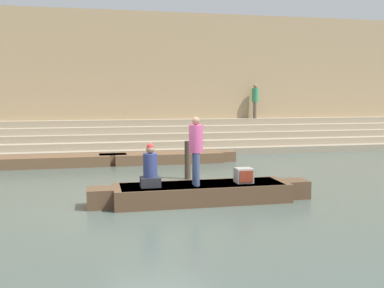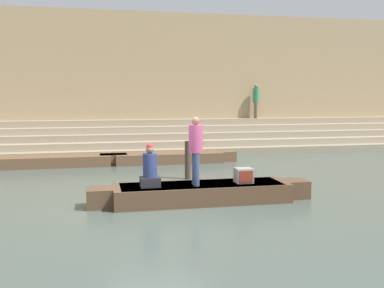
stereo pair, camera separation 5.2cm
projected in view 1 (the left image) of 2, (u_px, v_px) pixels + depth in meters
ground_plane at (160, 208)px, 10.89m from camera, size 120.00×120.00×0.00m
ghat_steps at (127, 141)px, 21.46m from camera, size 36.00×3.12×1.51m
back_wall at (124, 82)px, 22.83m from camera, size 34.20×1.28×6.86m
rowboat_main at (202, 192)px, 11.52m from camera, size 5.76×1.35×0.47m
person_standing at (196, 146)px, 11.20m from camera, size 0.35×0.35×1.73m
person_rowing at (150, 170)px, 11.08m from camera, size 0.49×0.39×1.09m
tv_set at (244, 175)px, 11.64m from camera, size 0.44×0.40×0.38m
moored_boat_shore at (48, 161)px, 17.23m from camera, size 5.98×1.29×0.41m
moored_boat_distant at (169, 157)px, 18.23m from camera, size 5.52×1.29×0.41m
mooring_post at (188, 160)px, 14.62m from camera, size 0.20×0.20×1.25m
person_on_steps at (255, 99)px, 23.48m from camera, size 0.34×0.34×1.78m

